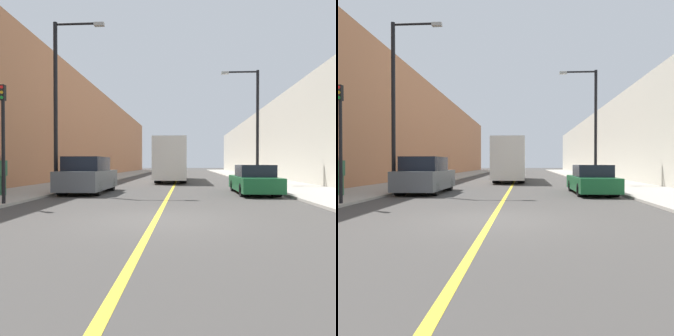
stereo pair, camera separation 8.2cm
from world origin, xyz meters
TOP-DOWN VIEW (x-y plane):
  - ground_plane at (0.00, 0.00)m, footprint 200.00×200.00m
  - sidewalk_left at (-7.36, 30.00)m, footprint 3.90×72.00m
  - sidewalk_right at (7.36, 30.00)m, footprint 3.90×72.00m
  - building_row_left at (-11.31, 30.00)m, footprint 4.00×72.00m
  - building_row_right at (11.31, 30.00)m, footprint 4.00×72.00m
  - road_center_line at (0.00, 30.00)m, footprint 0.16×72.00m
  - bus at (-0.38, 19.47)m, footprint 2.45×10.74m
  - parked_suv_left at (-4.19, 7.75)m, footprint 2.02×4.63m
  - car_right_near at (4.17, 7.71)m, footprint 1.83×4.75m
  - street_lamp_left at (-5.51, 7.39)m, footprint 2.58×0.24m
  - street_lamp_right at (5.50, 14.13)m, footprint 2.58×0.24m
  - traffic_light at (-5.61, 2.50)m, footprint 0.16×0.18m
  - pedestrian at (-7.37, 5.41)m, footprint 0.40×0.25m

SIDE VIEW (x-z plane):
  - ground_plane at x=0.00m, z-range 0.00..0.00m
  - road_center_line at x=0.00m, z-range 0.00..0.01m
  - sidewalk_left at x=-7.36m, z-range 0.00..0.10m
  - sidewalk_right at x=7.36m, z-range 0.00..0.10m
  - car_right_near at x=4.17m, z-range -0.06..1.38m
  - parked_suv_left at x=-4.19m, z-range -0.07..1.78m
  - pedestrian at x=-7.37m, z-range 0.13..1.93m
  - bus at x=-0.38m, z-range 0.12..3.58m
  - traffic_light at x=-5.61m, z-range 0.29..4.46m
  - building_row_right at x=11.31m, z-range 0.00..7.73m
  - street_lamp_right at x=5.50m, z-range 0.64..8.44m
  - street_lamp_left at x=-5.51m, z-range 0.64..9.09m
  - building_row_left at x=-11.31m, z-range 0.00..10.11m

